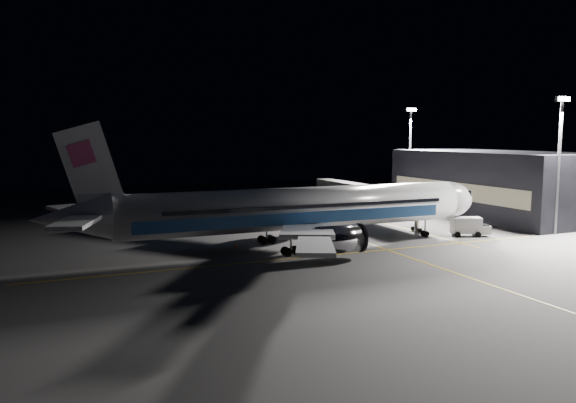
{
  "coord_description": "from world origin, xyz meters",
  "views": [
    {
      "loc": [
        -30.23,
        -67.66,
        14.97
      ],
      "look_at": [
        -0.67,
        2.19,
        6.0
      ],
      "focal_mm": 35.0,
      "sensor_mm": 36.0,
      "label": 1
    }
  ],
  "objects_px": {
    "floodlight_mast_north": "(410,148)",
    "service_truck": "(469,226)",
    "floodlight_mast_south": "(559,153)",
    "safety_cone_c": "(236,244)",
    "jet_bridge": "(370,194)",
    "safety_cone_a": "(270,229)",
    "baggage_tug": "(248,220)",
    "airliner": "(292,210)",
    "safety_cone_b": "(227,232)"
  },
  "relations": [
    {
      "from": "floodlight_mast_north",
      "to": "service_truck",
      "type": "relative_size",
      "value": 3.49
    },
    {
      "from": "floodlight_mast_south",
      "to": "safety_cone_c",
      "type": "height_order",
      "value": "floodlight_mast_south"
    },
    {
      "from": "jet_bridge",
      "to": "service_truck",
      "type": "height_order",
      "value": "jet_bridge"
    },
    {
      "from": "service_truck",
      "to": "safety_cone_a",
      "type": "distance_m",
      "value": 30.34
    },
    {
      "from": "floodlight_mast_north",
      "to": "safety_cone_a",
      "type": "distance_m",
      "value": 44.4
    },
    {
      "from": "baggage_tug",
      "to": "safety_cone_c",
      "type": "bearing_deg",
      "value": -138.15
    },
    {
      "from": "airliner",
      "to": "jet_bridge",
      "type": "height_order",
      "value": "airliner"
    },
    {
      "from": "floodlight_mast_north",
      "to": "safety_cone_b",
      "type": "distance_m",
      "value": 50.72
    },
    {
      "from": "safety_cone_a",
      "to": "jet_bridge",
      "type": "bearing_deg",
      "value": 11.06
    },
    {
      "from": "airliner",
      "to": "jet_bridge",
      "type": "relative_size",
      "value": 1.79
    },
    {
      "from": "jet_bridge",
      "to": "floodlight_mast_south",
      "type": "distance_m",
      "value": 31.05
    },
    {
      "from": "floodlight_mast_south",
      "to": "safety_cone_a",
      "type": "relative_size",
      "value": 34.47
    },
    {
      "from": "baggage_tug",
      "to": "safety_cone_b",
      "type": "xyz_separation_m",
      "value": [
        -5.8,
        -6.94,
        -0.4
      ]
    },
    {
      "from": "baggage_tug",
      "to": "safety_cone_a",
      "type": "distance_m",
      "value": 7.07
    },
    {
      "from": "floodlight_mast_north",
      "to": "floodlight_mast_south",
      "type": "relative_size",
      "value": 1.0
    },
    {
      "from": "airliner",
      "to": "safety_cone_a",
      "type": "xyz_separation_m",
      "value": [
        2.32,
        14.0,
        -4.86
      ]
    },
    {
      "from": "jet_bridge",
      "to": "safety_cone_a",
      "type": "bearing_deg",
      "value": -168.94
    },
    {
      "from": "safety_cone_b",
      "to": "safety_cone_a",
      "type": "bearing_deg",
      "value": 0.0
    },
    {
      "from": "jet_bridge",
      "to": "safety_cone_a",
      "type": "distance_m",
      "value": 21.58
    },
    {
      "from": "floodlight_mast_north",
      "to": "safety_cone_b",
      "type": "xyz_separation_m",
      "value": [
        -45.87,
        -17.99,
        -12.06
      ]
    },
    {
      "from": "airliner",
      "to": "service_truck",
      "type": "relative_size",
      "value": 10.35
    },
    {
      "from": "floodlight_mast_south",
      "to": "safety_cone_a",
      "type": "bearing_deg",
      "value": 152.69
    },
    {
      "from": "airliner",
      "to": "service_truck",
      "type": "bearing_deg",
      "value": -4.54
    },
    {
      "from": "service_truck",
      "to": "safety_cone_a",
      "type": "relative_size",
      "value": 9.89
    },
    {
      "from": "safety_cone_c",
      "to": "floodlight_mast_north",
      "type": "bearing_deg",
      "value": 30.46
    },
    {
      "from": "service_truck",
      "to": "safety_cone_c",
      "type": "xyz_separation_m",
      "value": [
        -34.43,
        6.22,
        -1.24
      ]
    },
    {
      "from": "floodlight_mast_north",
      "to": "safety_cone_a",
      "type": "xyz_separation_m",
      "value": [
        -38.76,
        -17.99,
        -12.07
      ]
    },
    {
      "from": "floodlight_mast_north",
      "to": "floodlight_mast_south",
      "type": "bearing_deg",
      "value": -90.0
    },
    {
      "from": "floodlight_mast_south",
      "to": "safety_cone_c",
      "type": "relative_size",
      "value": 36.62
    },
    {
      "from": "baggage_tug",
      "to": "safety_cone_b",
      "type": "bearing_deg",
      "value": -154.13
    },
    {
      "from": "service_truck",
      "to": "floodlight_mast_south",
      "type": "bearing_deg",
      "value": 8.27
    },
    {
      "from": "floodlight_mast_north",
      "to": "baggage_tug",
      "type": "xyz_separation_m",
      "value": [
        -40.07,
        -11.05,
        -11.66
      ]
    },
    {
      "from": "floodlight_mast_north",
      "to": "service_truck",
      "type": "bearing_deg",
      "value": -111.03
    },
    {
      "from": "floodlight_mast_north",
      "to": "safety_cone_c",
      "type": "bearing_deg",
      "value": -149.54
    },
    {
      "from": "service_truck",
      "to": "airliner",
      "type": "bearing_deg",
      "value": -160.16
    },
    {
      "from": "airliner",
      "to": "floodlight_mast_south",
      "type": "distance_m",
      "value": 42.13
    },
    {
      "from": "service_truck",
      "to": "safety_cone_b",
      "type": "bearing_deg",
      "value": 178.01
    },
    {
      "from": "airliner",
      "to": "safety_cone_a",
      "type": "bearing_deg",
      "value": 80.6
    },
    {
      "from": "airliner",
      "to": "floodlight_mast_south",
      "type": "xyz_separation_m",
      "value": [
        41.08,
        -6.01,
        7.21
      ]
    },
    {
      "from": "airliner",
      "to": "jet_bridge",
      "type": "bearing_deg",
      "value": 38.04
    },
    {
      "from": "airliner",
      "to": "floodlight_mast_north",
      "type": "xyz_separation_m",
      "value": [
        41.08,
        31.99,
        7.21
      ]
    },
    {
      "from": "airliner",
      "to": "service_truck",
      "type": "height_order",
      "value": "airliner"
    },
    {
      "from": "floodlight_mast_south",
      "to": "service_truck",
      "type": "relative_size",
      "value": 3.49
    },
    {
      "from": "floodlight_mast_north",
      "to": "safety_cone_c",
      "type": "xyz_separation_m",
      "value": [
        -47.58,
        -27.99,
        -12.09
      ]
    },
    {
      "from": "baggage_tug",
      "to": "safety_cone_b",
      "type": "distance_m",
      "value": 9.05
    },
    {
      "from": "service_truck",
      "to": "safety_cone_b",
      "type": "relative_size",
      "value": 9.67
    },
    {
      "from": "floodlight_mast_south",
      "to": "safety_cone_c",
      "type": "xyz_separation_m",
      "value": [
        -47.58,
        10.01,
        -12.09
      ]
    },
    {
      "from": "airliner",
      "to": "safety_cone_b",
      "type": "xyz_separation_m",
      "value": [
        -4.79,
        14.0,
        -4.86
      ]
    },
    {
      "from": "airliner",
      "to": "safety_cone_c",
      "type": "height_order",
      "value": "airliner"
    },
    {
      "from": "floodlight_mast_north",
      "to": "floodlight_mast_south",
      "type": "height_order",
      "value": "same"
    }
  ]
}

